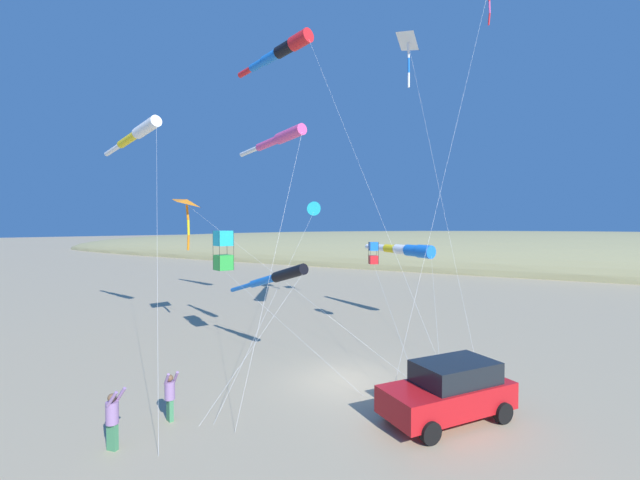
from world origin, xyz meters
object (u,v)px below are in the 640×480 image
object	(u,v)px
kite_windsock_long_streamer_right	(315,207)
kite_box_black_fish_shape	(374,253)
person_child_green_jacket	(170,393)
person_adult_flyer	(112,416)
kite_delta_yellow_midlevel	(409,42)
parked_car	(449,390)
cooler_box	(442,377)
kite_windsock_green_low_center	(281,51)
kite_delta_purple_drifting	(187,204)
kite_windsock_blue_topmost	(275,278)
kite_windsock_long_streamer_left	(405,250)
kite_windsock_magenta_far_left	(278,139)
kite_box_orange_high_right	(223,250)
kite_windsock_rainbow_low_near	(137,134)

from	to	relation	value
kite_windsock_long_streamer_right	kite_box_black_fish_shape	bearing A→B (deg)	-108.72
person_child_green_jacket	kite_box_black_fish_shape	bearing A→B (deg)	-3.20
person_adult_flyer	kite_delta_yellow_midlevel	world-z (taller)	kite_delta_yellow_midlevel
parked_car	person_adult_flyer	distance (m)	10.06
cooler_box	kite_windsock_green_low_center	xyz separation A→B (m)	(5.38, 11.75, 17.32)
cooler_box	kite_delta_purple_drifting	size ratio (longest dim) A/B	0.04
kite_windsock_blue_topmost	kite_windsock_long_streamer_right	size ratio (longest dim) A/B	0.42
person_child_green_jacket	kite_windsock_green_low_center	world-z (taller)	kite_windsock_green_low_center
parked_car	cooler_box	xyz separation A→B (m)	(3.10, 0.99, -0.74)
kite_windsock_blue_topmost	kite_windsock_long_streamer_left	distance (m)	11.66
kite_windsock_magenta_far_left	kite_box_orange_high_right	distance (m)	6.75
kite_box_black_fish_shape	kite_delta_yellow_midlevel	xyz separation A→B (m)	(1.19, -1.77, 12.73)
person_adult_flyer	kite_windsock_long_streamer_right	bearing A→B (deg)	13.94
kite_windsock_magenta_far_left	kite_delta_yellow_midlevel	bearing A→B (deg)	-18.10
kite_windsock_long_streamer_left	person_child_green_jacket	bearing A→B (deg)	175.23
cooler_box	kite_box_orange_high_right	distance (m)	12.29
cooler_box	person_adult_flyer	distance (m)	11.75
person_child_green_jacket	kite_windsock_magenta_far_left	distance (m)	11.28
kite_box_black_fish_shape	kite_delta_purple_drifting	bearing A→B (deg)	123.54
parked_car	kite_windsock_blue_topmost	bearing A→B (deg)	75.32
kite_delta_purple_drifting	kite_windsock_rainbow_low_near	bearing A→B (deg)	120.03
cooler_box	person_child_green_jacket	bearing A→B (deg)	139.22
cooler_box	kite_delta_yellow_midlevel	size ratio (longest dim) A/B	0.03
kite_delta_purple_drifting	kite_windsock_long_streamer_right	world-z (taller)	kite_windsock_long_streamer_right
kite_windsock_blue_topmost	kite_delta_purple_drifting	bearing A→B (deg)	79.17
cooler_box	person_adult_flyer	world-z (taller)	person_adult_flyer
parked_car	kite_delta_purple_drifting	world-z (taller)	kite_delta_purple_drifting
kite_delta_purple_drifting	kite_windsock_magenta_far_left	world-z (taller)	kite_windsock_magenta_far_left
person_adult_flyer	kite_delta_yellow_midlevel	bearing A→B (deg)	-8.18
parked_car	kite_windsock_long_streamer_left	world-z (taller)	kite_windsock_long_streamer_left
kite_delta_purple_drifting	kite_windsock_long_streamer_right	bearing A→B (deg)	-26.69
cooler_box	person_child_green_jacket	xyz separation A→B (m)	(-7.72, 6.66, 0.68)
person_child_green_jacket	kite_windsock_green_low_center	bearing A→B (deg)	21.23
parked_car	kite_delta_yellow_midlevel	size ratio (longest dim) A/B	0.26
cooler_box	kite_windsock_green_low_center	distance (m)	21.61
kite_windsock_green_low_center	kite_box_orange_high_right	bearing A→B (deg)	-175.82
person_adult_flyer	kite_delta_purple_drifting	bearing A→B (deg)	39.64
kite_windsock_rainbow_low_near	kite_windsock_green_low_center	bearing A→B (deg)	-43.47
kite_windsock_blue_topmost	person_child_green_jacket	bearing A→B (deg)	-171.84
person_adult_flyer	person_child_green_jacket	distance (m)	1.97
person_child_green_jacket	cooler_box	bearing A→B (deg)	-40.78
kite_windsock_magenta_far_left	kite_box_orange_high_right	world-z (taller)	kite_windsock_magenta_far_left
kite_windsock_blue_topmost	kite_box_black_fish_shape	xyz separation A→B (m)	(7.58, -1.79, 0.81)
kite_box_orange_high_right	kite_delta_yellow_midlevel	size ratio (longest dim) A/B	0.54
kite_windsock_rainbow_low_near	kite_box_orange_high_right	world-z (taller)	kite_windsock_rainbow_low_near
person_adult_flyer	kite_windsock_long_streamer_right	distance (m)	19.94
person_child_green_jacket	person_adult_flyer	bearing A→B (deg)	-178.63
person_adult_flyer	kite_box_black_fish_shape	world-z (taller)	kite_box_black_fish_shape
person_child_green_jacket	kite_delta_purple_drifting	world-z (taller)	kite_delta_purple_drifting
cooler_box	kite_windsock_blue_topmost	size ratio (longest dim) A/B	0.07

